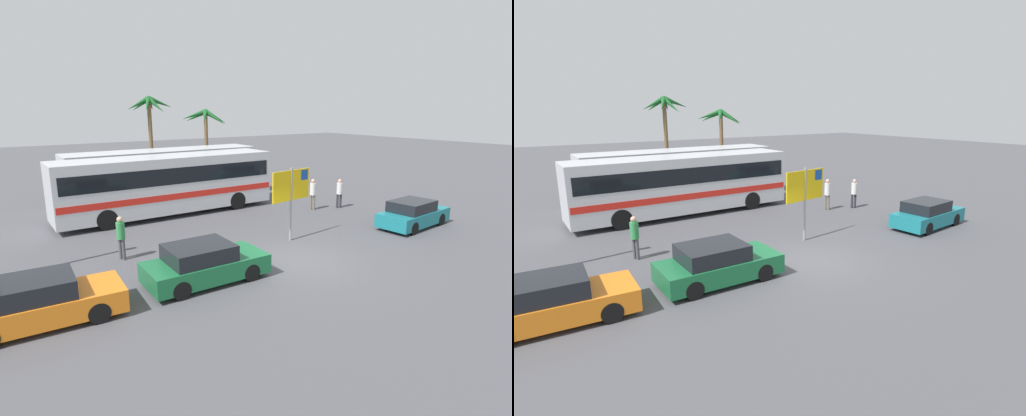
% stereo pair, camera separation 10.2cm
% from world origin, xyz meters
% --- Properties ---
extents(ground, '(120.00, 120.00, 0.00)m').
position_xyz_m(ground, '(0.00, 0.00, 0.00)').
color(ground, '#4C4C51').
extents(bus_front_coach, '(11.72, 2.54, 3.17)m').
position_xyz_m(bus_front_coach, '(-1.28, 9.45, 1.78)').
color(bus_front_coach, silver).
rests_on(bus_front_coach, ground).
extents(bus_rear_coach, '(11.72, 2.54, 3.17)m').
position_xyz_m(bus_rear_coach, '(-0.12, 12.70, 1.78)').
color(bus_rear_coach, silver).
rests_on(bus_rear_coach, ground).
extents(ferry_sign, '(2.19, 0.35, 3.20)m').
position_xyz_m(ferry_sign, '(1.29, 2.18, 2.33)').
color(ferry_sign, gray).
rests_on(ferry_sign, ground).
extents(car_teal, '(4.14, 1.99, 1.32)m').
position_xyz_m(car_teal, '(7.50, 0.43, 0.63)').
color(car_teal, '#19757F').
rests_on(car_teal, ground).
extents(car_green, '(4.08, 1.87, 1.32)m').
position_xyz_m(car_green, '(-3.89, 0.39, 0.64)').
color(car_green, '#196638').
rests_on(car_green, ground).
extents(car_orange, '(4.24, 1.94, 1.32)m').
position_xyz_m(car_orange, '(-8.78, 0.41, 0.63)').
color(car_orange, orange).
rests_on(car_orange, ground).
extents(pedestrian_by_bus, '(0.32, 0.32, 1.70)m').
position_xyz_m(pedestrian_by_bus, '(-5.52, 4.01, 1.00)').
color(pedestrian_by_bus, '#4C4C51').
rests_on(pedestrian_by_bus, ground).
extents(pedestrian_crossing_lot, '(0.32, 0.32, 1.69)m').
position_xyz_m(pedestrian_crossing_lot, '(7.39, 5.23, 0.99)').
color(pedestrian_crossing_lot, '#2D2D33').
rests_on(pedestrian_crossing_lot, ground).
extents(pedestrian_near_sign, '(0.32, 0.32, 1.77)m').
position_xyz_m(pedestrian_near_sign, '(5.81, 5.76, 1.05)').
color(pedestrian_near_sign, '#706656').
rests_on(pedestrian_near_sign, ground).
extents(palm_tree_seaside, '(3.90, 3.56, 6.58)m').
position_xyz_m(palm_tree_seaside, '(2.20, 21.04, 5.33)').
color(palm_tree_seaside, brown).
rests_on(palm_tree_seaside, ground).
extents(palm_tree_inland, '(4.12, 3.87, 5.57)m').
position_xyz_m(palm_tree_inland, '(6.60, 20.00, 4.54)').
color(palm_tree_inland, brown).
rests_on(palm_tree_inland, ground).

